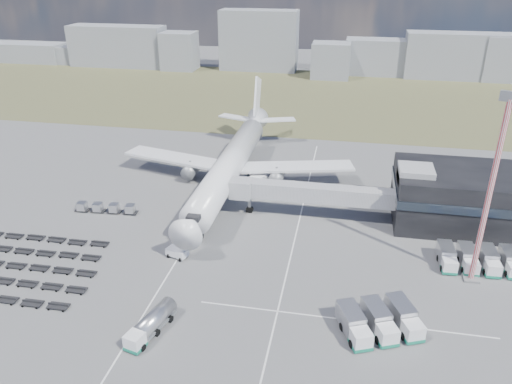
# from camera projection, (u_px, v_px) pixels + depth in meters

# --- Properties ---
(ground) EXTENTS (420.00, 420.00, 0.00)m
(ground) POSITION_uv_depth(u_px,v_px,m) (185.00, 267.00, 78.98)
(ground) COLOR #565659
(ground) RESTS_ON ground
(grass_strip) EXTENTS (420.00, 90.00, 0.01)m
(grass_strip) POSITION_uv_depth(u_px,v_px,m) (283.00, 96.00, 176.65)
(grass_strip) COLOR #46452A
(grass_strip) RESTS_ON ground
(lane_markings) EXTENTS (47.12, 110.00, 0.01)m
(lane_markings) POSITION_uv_depth(u_px,v_px,m) (250.00, 263.00, 79.97)
(lane_markings) COLOR silver
(lane_markings) RESTS_ON ground
(terminal) EXTENTS (30.40, 16.40, 11.00)m
(terminal) POSITION_uv_depth(u_px,v_px,m) (479.00, 197.00, 89.84)
(terminal) COLOR black
(terminal) RESTS_ON ground
(jet_bridge) EXTENTS (30.30, 3.80, 7.05)m
(jet_bridge) POSITION_uv_depth(u_px,v_px,m) (301.00, 192.00, 92.24)
(jet_bridge) COLOR #939399
(jet_bridge) RESTS_ON ground
(airliner) EXTENTS (51.59, 64.53, 17.62)m
(airliner) POSITION_uv_depth(u_px,v_px,m) (232.00, 162.00, 105.47)
(airliner) COLOR white
(airliner) RESTS_ON ground
(skyline) EXTENTS (299.16, 22.49, 24.66)m
(skyline) POSITION_uv_depth(u_px,v_px,m) (309.00, 53.00, 208.22)
(skyline) COLOR gray
(skyline) RESTS_ON ground
(fuel_tanker) EXTENTS (4.38, 9.07, 2.84)m
(fuel_tanker) POSITION_uv_depth(u_px,v_px,m) (151.00, 324.00, 64.59)
(fuel_tanker) COLOR white
(fuel_tanker) RESTS_ON ground
(pushback_tug) EXTENTS (3.85, 2.88, 1.53)m
(pushback_tug) POSITION_uv_depth(u_px,v_px,m) (177.00, 253.00, 81.38)
(pushback_tug) COLOR white
(pushback_tug) RESTS_ON ground
(catering_truck) EXTENTS (4.76, 7.16, 3.04)m
(catering_truck) POSITION_uv_depth(u_px,v_px,m) (257.00, 184.00, 104.36)
(catering_truck) COLOR white
(catering_truck) RESTS_ON ground
(service_trucks_near) EXTENTS (11.59, 10.34, 2.90)m
(service_trucks_near) POSITION_uv_depth(u_px,v_px,m) (379.00, 321.00, 64.94)
(service_trucks_near) COLOR white
(service_trucks_near) RESTS_ON ground
(service_trucks_far) EXTENTS (12.12, 7.04, 2.63)m
(service_trucks_far) POSITION_uv_depth(u_px,v_px,m) (479.00, 259.00, 78.42)
(service_trucks_far) COLOR white
(service_trucks_far) RESTS_ON ground
(uld_row) EXTENTS (12.29, 2.53, 1.69)m
(uld_row) POSITION_uv_depth(u_px,v_px,m) (106.00, 208.00, 95.43)
(uld_row) COLOR black
(uld_row) RESTS_ON ground
(baggage_dollies) EXTENTS (27.94, 18.49, 0.72)m
(baggage_dollies) POSITION_uv_depth(u_px,v_px,m) (15.00, 266.00, 78.63)
(baggage_dollies) COLOR black
(baggage_dollies) RESTS_ON ground
(floodlight_mast) EXTENTS (2.73, 2.24, 28.96)m
(floodlight_mast) POSITION_uv_depth(u_px,v_px,m) (490.00, 193.00, 69.83)
(floodlight_mast) COLOR #AA1B22
(floodlight_mast) RESTS_ON ground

